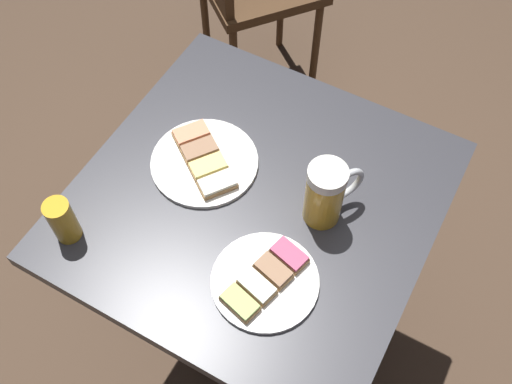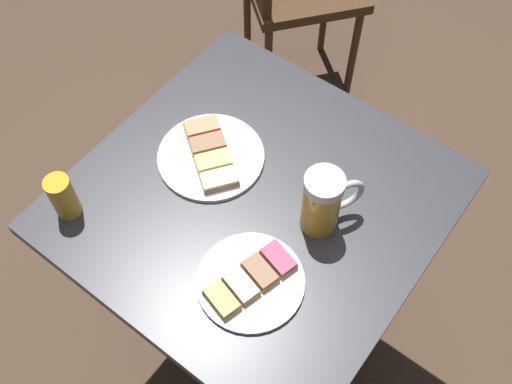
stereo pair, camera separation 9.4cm
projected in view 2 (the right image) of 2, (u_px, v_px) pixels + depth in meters
ground_plane at (256, 323)px, 1.90m from camera, size 6.00×6.00×0.00m
cafe_table at (256, 236)px, 1.40m from camera, size 0.73×0.73×0.76m
plate_near at (211, 155)px, 1.30m from camera, size 0.24×0.24×0.03m
plate_far at (251, 281)px, 1.14m from camera, size 0.21×0.21×0.03m
beer_mug at (324, 201)px, 1.16m from camera, size 0.12×0.09×0.16m
beer_glass_small at (63, 197)px, 1.19m from camera, size 0.05×0.05×0.11m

